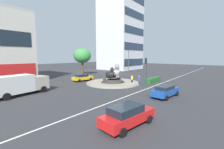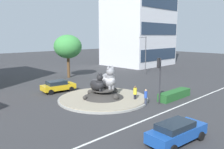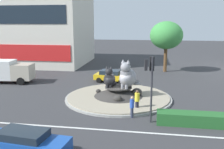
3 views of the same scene
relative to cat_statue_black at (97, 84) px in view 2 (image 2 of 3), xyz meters
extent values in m
plane|color=#333335|center=(0.87, 0.03, -1.96)|extent=(160.00, 160.00, 0.00)
cube|color=silver|center=(0.87, -7.32, -1.96)|extent=(112.00, 0.20, 0.01)
cylinder|color=gray|center=(0.87, 0.03, -1.87)|extent=(10.22, 10.22, 0.18)
cylinder|color=gray|center=(0.87, 0.03, -1.73)|extent=(9.81, 9.81, 0.10)
cone|color=#33302D|center=(0.87, 0.03, -1.22)|extent=(4.68, 4.68, 0.92)
cylinder|color=#33302D|center=(0.87, 0.03, -0.82)|extent=(2.57, 2.57, 0.12)
ellipsoid|color=#33302D|center=(2.64, 0.15, -1.28)|extent=(1.00, 0.97, 0.80)
ellipsoid|color=#33302D|center=(0.51, 1.86, -1.37)|extent=(0.78, 0.72, 0.62)
ellipsoid|color=#33302D|center=(-1.25, 0.65, -1.47)|extent=(0.51, 0.41, 0.41)
ellipsoid|color=#33302D|center=(1.07, -1.85, -1.37)|extent=(0.76, 0.57, 0.61)
ellipsoid|color=black|center=(-0.02, 0.10, -0.11)|extent=(1.31, 1.89, 1.30)
cylinder|color=black|center=(0.02, -0.26, 0.04)|extent=(0.93, 0.93, 0.81)
sphere|color=black|center=(0.03, -0.39, 0.75)|extent=(0.72, 0.72, 0.72)
torus|color=black|center=(0.20, 0.85, -0.63)|extent=(0.79, 0.79, 0.16)
cone|color=black|center=(0.23, -0.37, 1.17)|extent=(0.32, 0.32, 0.29)
cone|color=black|center=(-0.16, -0.41, 1.17)|extent=(0.32, 0.32, 0.29)
cylinder|color=black|center=(0.20, -0.54, -0.59)|extent=(0.23, 0.23, 0.33)
cylinder|color=black|center=(-0.10, -0.57, -0.59)|extent=(0.23, 0.23, 0.33)
ellipsoid|color=gray|center=(1.76, 0.21, 0.10)|extent=(2.09, 2.67, 1.71)
cylinder|color=gray|center=(1.63, -0.24, 0.29)|extent=(1.38, 1.38, 1.07)
sphere|color=gray|center=(1.58, -0.40, 1.22)|extent=(0.94, 0.94, 0.94)
torus|color=gray|center=(2.40, 1.03, -0.59)|extent=(1.05, 1.05, 0.21)
cone|color=gray|center=(1.83, -0.47, 1.77)|extent=(0.48, 0.48, 0.38)
cone|color=gray|center=(1.34, -0.33, 1.77)|extent=(0.48, 0.48, 0.38)
cylinder|color=gray|center=(1.71, -0.66, -0.54)|extent=(0.30, 0.30, 0.43)
cylinder|color=gray|center=(1.34, -0.55, -0.54)|extent=(0.30, 0.30, 0.43)
cylinder|color=#2D2D33|center=(4.04, -5.40, 0.49)|extent=(0.14, 0.14, 4.90)
cube|color=black|center=(4.01, -5.19, 2.42)|extent=(0.35, 0.29, 1.05)
sphere|color=red|center=(3.99, -5.11, 2.73)|extent=(0.18, 0.18, 0.18)
sphere|color=#392706|center=(3.99, -5.11, 2.42)|extent=(0.18, 0.18, 0.18)
sphere|color=black|center=(3.99, -5.11, 2.10)|extent=(0.18, 0.18, 0.18)
cube|color=black|center=(3.60, -5.48, 2.37)|extent=(0.24, 0.31, 0.80)
cube|color=silver|center=(28.76, 18.12, 12.58)|extent=(15.15, 12.97, 29.08)
cube|color=#233347|center=(28.88, 11.71, 0.95)|extent=(14.03, 0.35, 2.64)
cube|color=#233347|center=(28.88, 11.71, 6.76)|extent=(14.03, 0.35, 2.64)
cube|color=#233347|center=(28.88, 11.71, 12.58)|extent=(14.03, 0.35, 2.64)
cube|color=#235B28|center=(7.09, -5.41, -1.51)|extent=(5.21, 1.20, 0.90)
cylinder|color=brown|center=(5.83, 14.63, -0.22)|extent=(0.48, 0.48, 3.47)
ellipsoid|color=#3D8E42|center=(5.83, 14.63, 3.41)|extent=(4.74, 4.74, 4.03)
cylinder|color=#4C4C51|center=(18.32, 7.61, 1.55)|extent=(0.16, 0.16, 7.03)
cylinder|color=#4C4C51|center=(17.14, 7.44, 4.97)|extent=(2.36, 0.44, 0.10)
cube|color=silver|center=(15.97, 7.28, 4.87)|extent=(0.50, 0.24, 0.16)
cylinder|color=#33384C|center=(2.59, -4.70, -1.56)|extent=(0.24, 0.24, 0.80)
cylinder|color=#284CB2|center=(2.59, -4.70, -0.82)|extent=(0.32, 0.32, 0.69)
sphere|color=tan|center=(2.59, -4.70, -0.36)|extent=(0.23, 0.23, 0.23)
cylinder|color=black|center=(2.87, -3.02, -1.55)|extent=(0.30, 0.30, 0.82)
cylinder|color=yellow|center=(2.87, -3.02, -0.79)|extent=(0.40, 0.40, 0.71)
sphere|color=brown|center=(2.87, -3.02, -0.32)|extent=(0.23, 0.23, 0.23)
cube|color=gold|center=(-0.87, 6.84, -1.32)|extent=(4.44, 2.39, 0.65)
cube|color=#19232D|center=(-1.08, 6.87, -0.75)|extent=(2.56, 1.94, 0.48)
cylinder|color=black|center=(0.63, 7.60, -1.64)|extent=(0.66, 0.30, 0.64)
cylinder|color=black|center=(0.40, 5.73, -1.64)|extent=(0.66, 0.30, 0.64)
cylinder|color=black|center=(-2.14, 7.95, -1.64)|extent=(0.66, 0.30, 0.64)
cylinder|color=black|center=(-2.38, 6.08, -1.64)|extent=(0.66, 0.30, 0.64)
cube|color=#19479E|center=(-2.60, -11.41, -1.27)|extent=(4.84, 2.20, 0.74)
cube|color=#19232D|center=(-2.84, -11.39, -0.69)|extent=(2.77, 1.78, 0.43)
cylinder|color=black|center=(-0.98, -10.70, -1.64)|extent=(0.66, 0.28, 0.64)
cylinder|color=black|center=(-1.15, -12.43, -1.64)|extent=(0.66, 0.28, 0.64)
cylinder|color=black|center=(-4.06, -10.39, -1.64)|extent=(0.66, 0.28, 0.64)
camera|label=1|loc=(-22.25, -18.17, 3.36)|focal=24.72mm
camera|label=2|loc=(-15.92, -18.87, 5.24)|focal=36.61mm
camera|label=3|loc=(4.12, -23.41, 5.38)|focal=40.86mm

